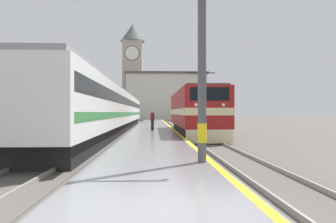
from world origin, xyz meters
The scene contains 10 objects.
ground_plane centered at (0.00, 30.00, 0.00)m, with size 200.00×200.00×0.00m, color #514C47.
platform centered at (0.00, 25.00, 0.18)m, with size 3.83×140.00×0.37m.
rail_track_near centered at (3.24, 25.00, 0.03)m, with size 2.83×140.00×0.16m.
rail_track_far centered at (-3.89, 25.00, 0.03)m, with size 2.83×140.00×0.16m.
locomotive_train centered at (3.24, 20.81, 1.89)m, with size 2.92×14.99×4.67m.
passenger_train centered at (-3.89, 27.77, 2.11)m, with size 2.92×47.24×3.91m.
catenary_mast centered at (1.53, 4.57, 4.14)m, with size 2.07×0.28×7.66m.
person_on_platform centered at (-0.12, 22.38, 1.26)m, with size 0.34×0.34×1.70m.
clock_tower centered at (-5.33, 78.12, 13.10)m, with size 6.08×6.08×24.35m.
station_building centered at (2.97, 71.15, 5.55)m, with size 18.72×8.62×11.05m.
Camera 1 is at (-0.03, -5.44, 1.91)m, focal length 35.00 mm.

